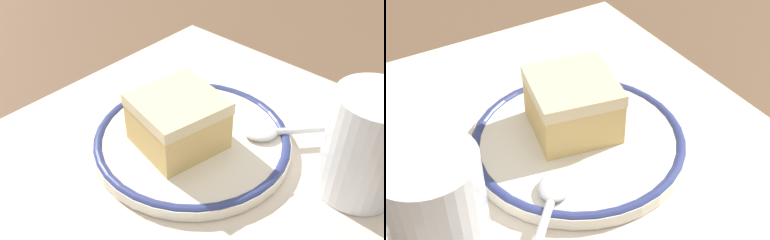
{
  "view_description": "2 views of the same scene",
  "coord_description": "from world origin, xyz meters",
  "views": [
    {
      "loc": [
        -0.22,
        -0.2,
        0.28
      ],
      "look_at": [
        0.02,
        0.02,
        0.03
      ],
      "focal_mm": 40.82,
      "sensor_mm": 36.0,
      "label": 1
    },
    {
      "loc": [
        0.32,
        -0.17,
        0.32
      ],
      "look_at": [
        0.02,
        0.02,
        0.03
      ],
      "focal_mm": 49.99,
      "sensor_mm": 36.0,
      "label": 2
    }
  ],
  "objects": [
    {
      "name": "ground_plane",
      "position": [
        0.0,
        0.0,
        0.0
      ],
      "size": [
        2.4,
        2.4,
        0.0
      ],
      "primitive_type": "plane",
      "color": "brown"
    },
    {
      "name": "placemat",
      "position": [
        0.0,
        0.0,
        0.0
      ],
      "size": [
        0.43,
        0.39,
        0.0
      ],
      "primitive_type": "cube",
      "color": "beige",
      "rests_on": "ground_plane"
    },
    {
      "name": "plate",
      "position": [
        0.02,
        0.02,
        0.01
      ],
      "size": [
        0.19,
        0.19,
        0.01
      ],
      "color": "silver",
      "rests_on": "placemat"
    },
    {
      "name": "cake_slice",
      "position": [
        0.0,
        0.02,
        0.04
      ],
      "size": [
        0.09,
        0.09,
        0.05
      ],
      "color": "#DBB76B",
      "rests_on": "plate"
    },
    {
      "name": "spoon",
      "position": [
        0.08,
        -0.05,
        0.02
      ],
      "size": [
        0.12,
        0.11,
        0.01
      ],
      "color": "silver",
      "rests_on": "plate"
    },
    {
      "name": "cup",
      "position": [
        0.07,
        -0.13,
        0.04
      ],
      "size": [
        0.07,
        0.07,
        0.1
      ],
      "color": "silver",
      "rests_on": "placemat"
    }
  ]
}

